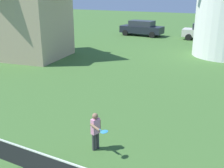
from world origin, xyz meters
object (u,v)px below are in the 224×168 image
object	(u,v)px
player_far	(96,129)
parked_car_black	(142,28)
parked_car_cream	(206,32)
chapel	(19,9)

from	to	relation	value
player_far	parked_car_black	distance (m)	22.35
parked_car_cream	chapel	distance (m)	17.02
player_far	parked_car_black	size ratio (longest dim) A/B	0.26
chapel	parked_car_cream	bearing A→B (deg)	52.07
player_far	parked_car_black	world-z (taller)	parked_car_black
player_far	chapel	xyz separation A→B (m)	(-11.02, 8.20, 2.62)
parked_car_black	chapel	xyz separation A→B (m)	(-3.88, -12.98, 2.47)
player_far	chapel	distance (m)	13.98
parked_car_black	parked_car_cream	xyz separation A→B (m)	(6.46, 0.30, -0.00)
player_far	parked_car_cream	world-z (taller)	parked_car_cream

